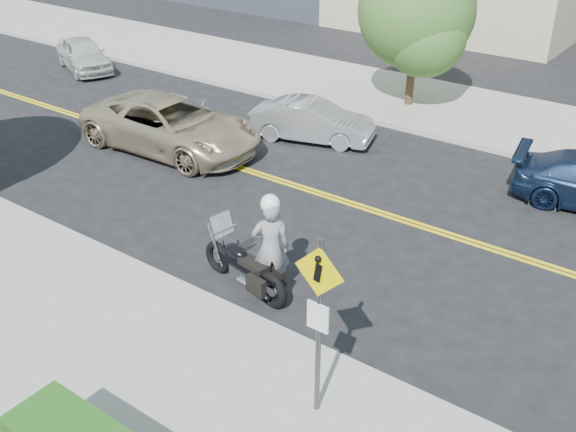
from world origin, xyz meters
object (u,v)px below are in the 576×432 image
(motorcyclist, at_px, (271,245))
(parked_car_white, at_px, (83,54))
(suv, at_px, (171,125))
(parked_car_silver, at_px, (312,121))
(pedestrian_sign, at_px, (319,313))
(motorcycle, at_px, (244,258))

(motorcyclist, bearing_deg, parked_car_white, -67.16)
(suv, height_order, parked_car_silver, suv)
(pedestrian_sign, distance_m, parked_car_white, 20.09)
(parked_car_white, xyz_separation_m, parked_car_silver, (11.17, -0.70, -0.02))
(pedestrian_sign, bearing_deg, parked_car_white, 150.68)
(suv, height_order, parked_car_white, suv)
(pedestrian_sign, height_order, motorcyclist, pedestrian_sign)
(motorcyclist, height_order, parked_car_silver, motorcyclist)
(pedestrian_sign, relative_size, motorcyclist, 1.41)
(motorcyclist, bearing_deg, parked_car_silver, -101.61)
(pedestrian_sign, bearing_deg, motorcycle, 146.47)
(pedestrian_sign, relative_size, parked_car_silver, 0.83)
(pedestrian_sign, relative_size, parked_car_white, 0.84)
(pedestrian_sign, height_order, suv, pedestrian_sign)
(motorcyclist, distance_m, parked_car_silver, 7.85)
(pedestrian_sign, height_order, motorcycle, pedestrian_sign)
(motorcycle, height_order, suv, suv)
(motorcycle, xyz_separation_m, suv, (-6.06, 4.14, 0.06))
(motorcyclist, height_order, motorcycle, motorcyclist)
(motorcycle, bearing_deg, pedestrian_sign, -23.30)
(motorcyclist, distance_m, suv, 7.67)
(parked_car_white, bearing_deg, motorcyclist, -93.65)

